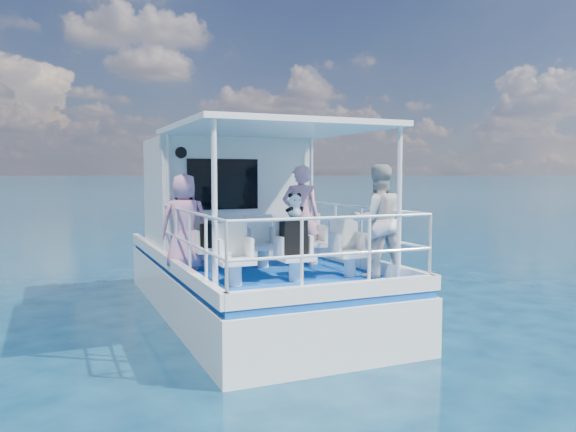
# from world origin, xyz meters

# --- Properties ---
(ground) EXTENTS (2000.00, 2000.00, 0.00)m
(ground) POSITION_xyz_m (0.00, 0.00, 0.00)
(ground) COLOR #07233A
(ground) RESTS_ON ground
(hull) EXTENTS (3.00, 7.00, 1.60)m
(hull) POSITION_xyz_m (0.00, 1.00, 0.00)
(hull) COLOR white
(hull) RESTS_ON ground
(deck) EXTENTS (2.90, 6.90, 0.10)m
(deck) POSITION_xyz_m (0.00, 1.00, 0.85)
(deck) COLOR navy
(deck) RESTS_ON hull
(cabin) EXTENTS (2.85, 2.00, 2.20)m
(cabin) POSITION_xyz_m (0.00, 2.30, 2.00)
(cabin) COLOR white
(cabin) RESTS_ON deck
(canopy) EXTENTS (3.00, 3.20, 0.08)m
(canopy) POSITION_xyz_m (0.00, -0.20, 3.14)
(canopy) COLOR white
(canopy) RESTS_ON cabin
(canopy_posts) EXTENTS (2.77, 2.97, 2.20)m
(canopy_posts) POSITION_xyz_m (0.00, -0.25, 2.00)
(canopy_posts) COLOR white
(canopy_posts) RESTS_ON deck
(railings) EXTENTS (2.84, 3.59, 1.00)m
(railings) POSITION_xyz_m (0.00, -0.58, 1.40)
(railings) COLOR white
(railings) RESTS_ON deck
(seat_port_fwd) EXTENTS (0.48, 0.46, 0.38)m
(seat_port_fwd) POSITION_xyz_m (-0.90, 0.20, 1.09)
(seat_port_fwd) COLOR white
(seat_port_fwd) RESTS_ON deck
(seat_center_fwd) EXTENTS (0.48, 0.46, 0.38)m
(seat_center_fwd) POSITION_xyz_m (0.00, 0.20, 1.09)
(seat_center_fwd) COLOR white
(seat_center_fwd) RESTS_ON deck
(seat_stbd_fwd) EXTENTS (0.48, 0.46, 0.38)m
(seat_stbd_fwd) POSITION_xyz_m (0.90, 0.20, 1.09)
(seat_stbd_fwd) COLOR white
(seat_stbd_fwd) RESTS_ON deck
(seat_port_aft) EXTENTS (0.48, 0.46, 0.38)m
(seat_port_aft) POSITION_xyz_m (-0.90, -1.10, 1.09)
(seat_port_aft) COLOR white
(seat_port_aft) RESTS_ON deck
(seat_center_aft) EXTENTS (0.48, 0.46, 0.38)m
(seat_center_aft) POSITION_xyz_m (0.00, -1.10, 1.09)
(seat_center_aft) COLOR white
(seat_center_aft) RESTS_ON deck
(seat_stbd_aft) EXTENTS (0.48, 0.46, 0.38)m
(seat_stbd_aft) POSITION_xyz_m (0.90, -1.10, 1.09)
(seat_stbd_aft) COLOR white
(seat_stbd_aft) RESTS_ON deck
(passenger_port_fwd) EXTENTS (0.68, 0.58, 1.54)m
(passenger_port_fwd) POSITION_xyz_m (-1.25, 0.41, 1.67)
(passenger_port_fwd) COLOR pink
(passenger_port_fwd) RESTS_ON deck
(passenger_stbd_fwd) EXTENTS (0.72, 0.60, 1.68)m
(passenger_stbd_fwd) POSITION_xyz_m (0.63, 0.10, 1.74)
(passenger_stbd_fwd) COLOR pink
(passenger_stbd_fwd) RESTS_ON deck
(passenger_stbd_aft) EXTENTS (0.94, 0.80, 1.68)m
(passenger_stbd_aft) POSITION_xyz_m (1.25, -1.31, 1.74)
(passenger_stbd_aft) COLOR silver
(passenger_stbd_aft) RESTS_ON deck
(backpack_port) EXTENTS (0.28, 0.16, 0.37)m
(backpack_port) POSITION_xyz_m (-0.91, 0.14, 1.47)
(backpack_port) COLOR black
(backpack_port) RESTS_ON seat_port_fwd
(backpack_center) EXTENTS (0.36, 0.20, 0.53)m
(backpack_center) POSITION_xyz_m (-0.03, -1.12, 1.55)
(backpack_center) COLOR black
(backpack_center) RESTS_ON seat_center_aft
(compact_camera) EXTENTS (0.09, 0.05, 0.05)m
(compact_camera) POSITION_xyz_m (-0.90, 0.12, 1.68)
(compact_camera) COLOR black
(compact_camera) RESTS_ON backpack_port
(panda) EXTENTS (0.22, 0.19, 0.35)m
(panda) POSITION_xyz_m (-0.02, -1.13, 1.99)
(panda) COLOR white
(panda) RESTS_ON backpack_center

